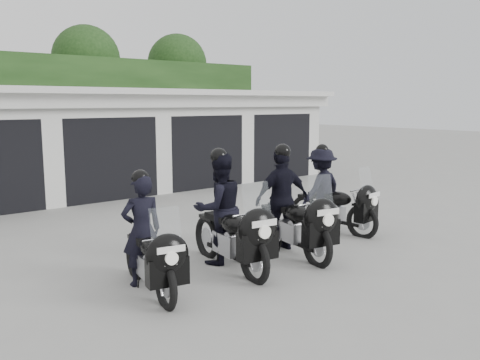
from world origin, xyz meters
TOP-DOWN VIEW (x-y plane):
  - ground at (0.00, 0.00)m, footprint 80.00×80.00m
  - garage_block at (-0.00, 8.06)m, footprint 16.40×6.80m
  - background_vegetation at (0.37, 12.92)m, footprint 20.00×3.90m
  - police_bike_a at (-2.52, -0.96)m, footprint 0.81×1.96m
  - police_bike_b at (-1.04, -0.77)m, footprint 0.98×2.22m
  - police_bike_c at (0.27, -0.85)m, footprint 1.15×2.21m
  - police_bike_d at (1.99, -0.26)m, footprint 1.14×2.08m

SIDE VIEW (x-z plane):
  - ground at x=0.00m, z-range 0.00..0.00m
  - police_bike_a at x=-2.52m, z-range -0.18..1.54m
  - police_bike_d at x=1.99m, z-range -0.13..1.68m
  - police_bike_b at x=-1.04m, z-range -0.15..1.78m
  - police_bike_c at x=0.27m, z-range -0.15..1.79m
  - garage_block at x=0.00m, z-range -0.06..2.90m
  - background_vegetation at x=0.37m, z-range -0.13..5.67m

